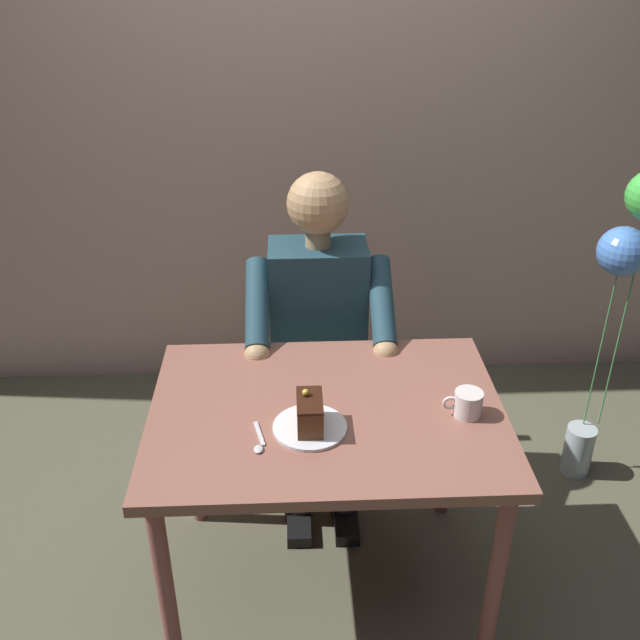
% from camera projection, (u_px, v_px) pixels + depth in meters
% --- Properties ---
extents(ground_plane, '(14.00, 14.00, 0.00)m').
position_uv_depth(ground_plane, '(326.00, 581.00, 2.50)').
color(ground_plane, '#575641').
extents(cafe_rear_panel, '(6.40, 0.12, 3.00)m').
position_uv_depth(cafe_rear_panel, '(310.00, 66.00, 3.00)').
color(cafe_rear_panel, tan).
rests_on(cafe_rear_panel, ground).
extents(dining_table, '(1.07, 0.78, 0.75)m').
position_uv_depth(dining_table, '(327.00, 432.00, 2.18)').
color(dining_table, '#8C5748').
rests_on(dining_table, ground).
extents(chair, '(0.42, 0.42, 0.90)m').
position_uv_depth(chair, '(317.00, 354.00, 2.88)').
color(chair, '#946344').
rests_on(chair, ground).
extents(seated_person, '(0.53, 0.58, 1.29)m').
position_uv_depth(seated_person, '(319.00, 338.00, 2.65)').
color(seated_person, '#224350').
rests_on(seated_person, ground).
extents(dessert_plate, '(0.22, 0.22, 0.01)m').
position_uv_depth(dessert_plate, '(310.00, 427.00, 2.04)').
color(dessert_plate, white).
rests_on(dessert_plate, dining_table).
extents(cake_slice, '(0.07, 0.14, 0.11)m').
position_uv_depth(cake_slice, '(310.00, 413.00, 2.02)').
color(cake_slice, '#5A331A').
rests_on(cake_slice, dessert_plate).
extents(coffee_cup, '(0.12, 0.08, 0.08)m').
position_uv_depth(coffee_cup, '(467.00, 403.00, 2.09)').
color(coffee_cup, silver).
rests_on(coffee_cup, dining_table).
extents(dessert_spoon, '(0.04, 0.14, 0.01)m').
position_uv_depth(dessert_spoon, '(259.00, 442.00, 1.99)').
color(dessert_spoon, silver).
rests_on(dessert_spoon, dining_table).
extents(balloon_display, '(0.25, 0.18, 1.30)m').
position_uv_depth(balloon_display, '(624.00, 277.00, 2.59)').
color(balloon_display, '#B2C1C6').
rests_on(balloon_display, ground).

